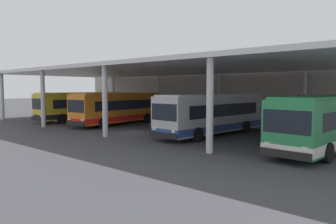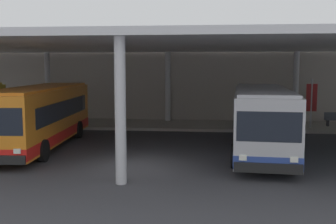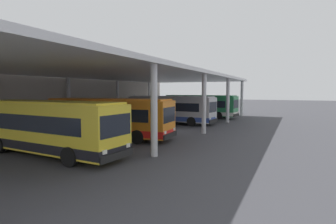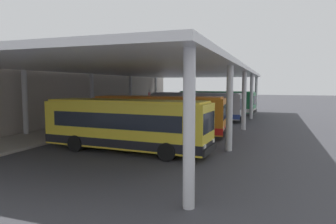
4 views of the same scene
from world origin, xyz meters
The scene contains 10 objects.
ground_plane centered at (0.00, 0.00, 0.00)m, with size 200.00×200.00×0.00m, color #3D3D42.
platform_kerb centered at (0.00, 11.75, 0.09)m, with size 42.00×4.50×0.18m, color #A39E93.
station_building_facade centered at (0.00, 15.00, 3.53)m, with size 48.00×1.60×7.05m, color #ADA399.
canopy_shelter centered at (0.00, 5.50, 5.29)m, with size 40.00×17.00×5.55m.
bus_nearest_bay centered at (-11.57, 3.41, 1.66)m, with size 3.14×10.66×3.17m.
bus_second_bay centered at (-5.60, 3.59, 1.66)m, with size 3.21×10.67×3.17m.
bus_middle_bay centered at (5.63, 3.35, 1.66)m, with size 3.24×10.68×3.17m.
bus_far_bay centered at (13.90, 2.55, 1.66)m, with size 3.27×10.68×3.17m.
bench_waiting centered at (11.80, 11.82, 0.66)m, with size 1.80×0.45×0.92m.
banner_sign centered at (9.77, 10.94, 1.98)m, with size 0.70×0.12×3.20m.
Camera 1 is at (18.83, -17.15, 3.58)m, focal length 33.71 mm.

